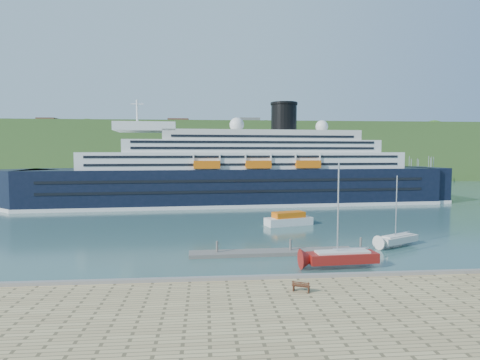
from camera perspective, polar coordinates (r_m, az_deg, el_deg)
ground at (r=36.73m, az=10.41°, el=-14.86°), size 400.00×400.00×0.00m
far_hillside at (r=178.72m, az=-2.05°, el=4.05°), size 400.00×50.00×24.00m
quay_coping at (r=36.19m, az=10.52°, el=-13.23°), size 220.00×0.50×0.30m
cruise_ship at (r=90.38m, az=-0.46°, el=3.84°), size 103.85×21.42×23.16m
park_bench at (r=32.52m, az=8.70°, el=-14.65°), size 1.53×1.12×0.91m
floating_pontoon at (r=47.32m, az=4.62°, el=-10.22°), size 19.28×2.86×0.43m
sailboat_red at (r=42.25m, az=14.45°, el=-5.26°), size 8.05×2.70×10.24m
sailboat_white_far at (r=54.11m, az=21.61°, el=-4.34°), size 6.69×4.62×8.50m
tender_launch at (r=65.74m, az=6.93°, el=-5.45°), size 8.21×4.72×2.15m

